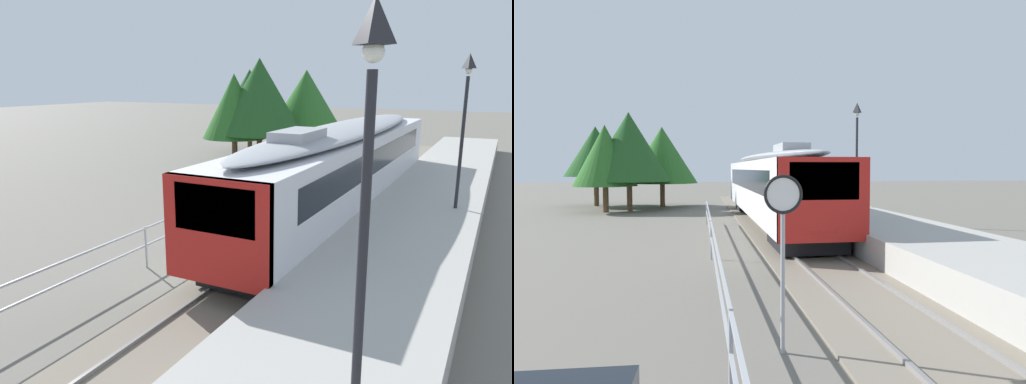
# 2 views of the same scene
# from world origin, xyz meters

# --- Properties ---
(ground_plane) EXTENTS (160.00, 160.00, 0.00)m
(ground_plane) POSITION_xyz_m (-3.00, 22.00, 0.00)
(ground_plane) COLOR #6B665B
(track_rails) EXTENTS (3.20, 60.00, 0.14)m
(track_rails) POSITION_xyz_m (0.00, 22.00, 0.03)
(track_rails) COLOR slate
(track_rails) RESTS_ON ground
(commuter_train) EXTENTS (2.82, 19.59, 3.74)m
(commuter_train) POSITION_xyz_m (0.00, 29.21, 2.15)
(commuter_train) COLOR silver
(commuter_train) RESTS_ON track_rails
(station_platform) EXTENTS (3.90, 60.00, 0.90)m
(station_platform) POSITION_xyz_m (3.25, 22.00, 0.45)
(station_platform) COLOR #A8A59E
(station_platform) RESTS_ON ground
(platform_lamp_mid_platform) EXTENTS (0.34, 0.34, 5.35)m
(platform_lamp_mid_platform) POSITION_xyz_m (4.34, 15.92, 4.62)
(platform_lamp_mid_platform) COLOR #232328
(platform_lamp_mid_platform) RESTS_ON station_platform
(platform_lamp_far_end) EXTENTS (0.34, 0.34, 5.35)m
(platform_lamp_far_end) POSITION_xyz_m (4.34, 28.77, 4.62)
(platform_lamp_far_end) COLOR #232328
(platform_lamp_far_end) RESTS_ON station_platform
(tree_behind_carpark) EXTENTS (5.27, 5.27, 6.02)m
(tree_behind_carpark) POSITION_xyz_m (-6.41, 41.24, 3.90)
(tree_behind_carpark) COLOR brown
(tree_behind_carpark) RESTS_ON ground
(tree_behind_station_far) EXTENTS (4.09, 4.09, 5.76)m
(tree_behind_station_far) POSITION_xyz_m (-9.76, 37.45, 3.74)
(tree_behind_station_far) COLOR brown
(tree_behind_station_far) RESTS_ON ground
(tree_distant_left) EXTENTS (5.58, 5.58, 6.70)m
(tree_distant_left) POSITION_xyz_m (-8.36, 38.20, 4.35)
(tree_distant_left) COLOR brown
(tree_distant_left) RESTS_ON ground
(tree_distant_centre) EXTENTS (4.63, 4.63, 6.11)m
(tree_distant_centre) POSITION_xyz_m (-11.50, 42.77, 4.19)
(tree_distant_centre) COLOR brown
(tree_distant_centre) RESTS_ON ground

